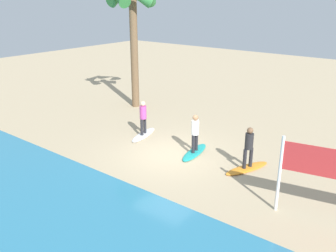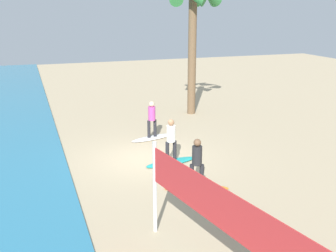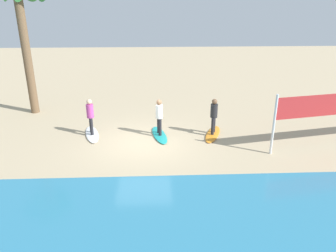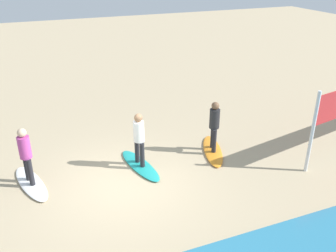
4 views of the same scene
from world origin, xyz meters
The scene contains 7 objects.
ground_plane centered at (0.00, 0.00, 0.00)m, with size 60.00×60.00×0.00m, color tan.
surfboard_orange centered at (-3.20, -0.73, 0.04)m, with size 2.10×0.56×0.09m, color orange.
surfer_orange centered at (-3.20, -0.73, 1.04)m, with size 0.32×0.44×1.64m.
surfboard_teal centered at (-0.74, -0.75, 0.04)m, with size 2.10×0.56×0.09m, color teal.
surfer_teal centered at (-0.74, -0.75, 1.04)m, with size 0.32×0.45×1.64m.
surfboard_white centered at (2.37, -0.96, 0.04)m, with size 2.10×0.56×0.09m, color white.
surfer_white centered at (2.37, -0.96, 1.04)m, with size 0.32×0.45×1.64m.
Camera 4 is at (2.03, 8.39, 5.81)m, focal length 39.20 mm.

